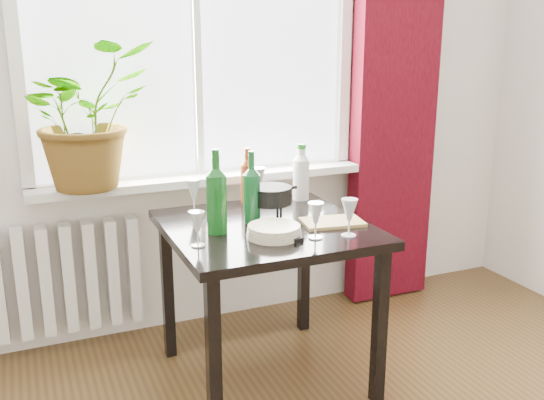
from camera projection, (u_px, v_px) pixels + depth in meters
name	position (u px, v px, depth m)	size (l,w,h in m)	color
window	(195.00, 21.00, 2.96)	(1.72, 0.08, 1.62)	white
windowsill	(203.00, 178.00, 3.10)	(1.72, 0.20, 0.04)	silver
curtain	(396.00, 80.00, 3.37)	(0.50, 0.12, 2.56)	#38050D
radiator	(57.00, 279.00, 2.96)	(0.80, 0.10, 0.55)	silver
table	(266.00, 244.00, 2.65)	(0.85, 0.85, 0.74)	black
potted_plant	(86.00, 116.00, 2.76)	(0.60, 0.52, 0.67)	#3C741F
wine_bottle_left	(216.00, 191.00, 2.47)	(0.08, 0.08, 0.36)	#0D4613
wine_bottle_right	(252.00, 187.00, 2.62)	(0.07, 0.07, 0.32)	#0C3E1A
bottle_amber	(248.00, 175.00, 2.94)	(0.07, 0.07, 0.28)	#6D2A0C
cleaning_bottle	(301.00, 172.00, 2.99)	(0.08, 0.08, 0.28)	silver
wineglass_front_right	(316.00, 220.00, 2.43)	(0.06, 0.06, 0.15)	silver
wineglass_far_right	(349.00, 217.00, 2.46)	(0.07, 0.07, 0.16)	silver
wineglass_back_center	(257.00, 186.00, 2.92)	(0.08, 0.08, 0.19)	#AFB5BD
wineglass_back_left	(194.00, 196.00, 2.79)	(0.07, 0.07, 0.16)	silver
wineglass_front_left	(198.00, 229.00, 2.34)	(0.06, 0.06, 0.14)	silver
plate_stack	(274.00, 231.00, 2.46)	(0.23, 0.23, 0.05)	beige
fondue_pot	(270.00, 203.00, 2.69)	(0.22, 0.19, 0.15)	black
tv_remote	(286.00, 236.00, 2.45)	(0.05, 0.16, 0.02)	black
cutting_board	(332.00, 222.00, 2.64)	(0.26, 0.17, 0.01)	#A4864A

